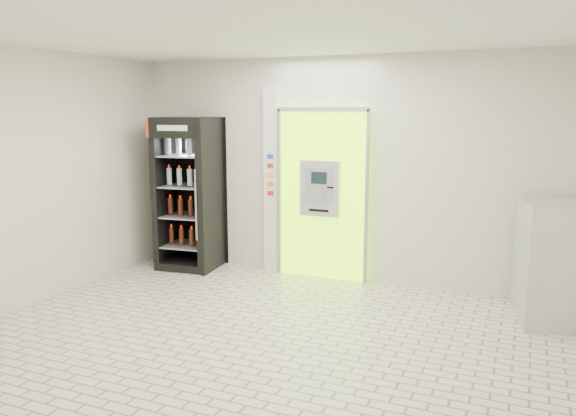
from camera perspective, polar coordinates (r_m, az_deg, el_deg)
The scene contains 6 objects.
ground at distance 5.75m, azimuth -3.09°, elevation -13.60°, with size 6.00×6.00×0.00m, color beige.
room_shell at distance 5.29m, azimuth -3.28°, elevation 5.02°, with size 6.00×6.00×6.00m.
atm_assembly at distance 7.65m, azimuth 3.55°, elevation 1.50°, with size 1.30×0.24×2.33m.
pillar at distance 7.96m, azimuth -1.64°, elevation 2.79°, with size 0.22×0.11×2.60m.
beverage_cooler at distance 8.29m, azimuth -9.91°, elevation 1.19°, with size 0.90×0.84×2.19m.
steel_cabinet at distance 6.81m, azimuth 25.26°, elevation -4.93°, with size 0.82×1.08×1.31m.
Camera 1 is at (2.36, -4.71, 2.30)m, focal length 35.00 mm.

